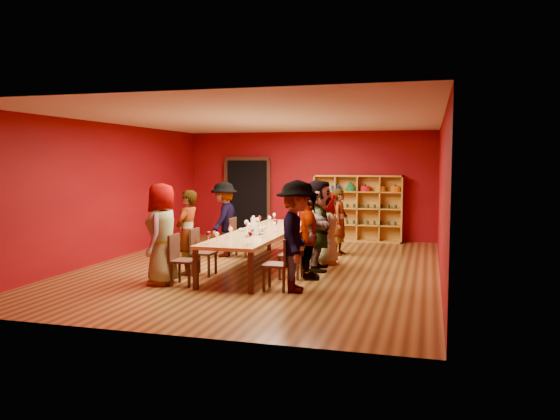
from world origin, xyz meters
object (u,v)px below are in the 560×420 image
object	(u,v)px
chair_person_right_4	(324,233)
spittoon_bowl	(257,231)
chair_person_right_0	(281,261)
chair_person_left_0	(180,257)
person_right_0	(297,236)
chair_person_right_2	(306,245)
chair_person_left_1	(200,249)
person_left_3	(224,219)
person_left_0	(162,234)
person_right_3	(327,229)
chair_person_left_3	(237,235)
chair_person_right_1	(295,252)
person_right_1	(309,236)
person_left_1	(188,233)
tasting_table	(262,234)
person_right_2	(319,225)
chair_person_right_3	(313,240)
person_right_4	(340,222)
shelving_unit	(358,205)
wine_bottle	(292,219)

from	to	relation	value
chair_person_right_4	spittoon_bowl	world-z (taller)	chair_person_right_4
chair_person_right_0	chair_person_left_0	bearing A→B (deg)	-177.82
person_right_0	chair_person_right_2	xyz separation A→B (m)	(-0.28, 1.89, -0.43)
chair_person_left_1	person_left_3	size ratio (longest dim) A/B	0.52
person_left_0	person_right_3	size ratio (longest dim) A/B	1.19
chair_person_left_1	chair_person_left_3	xyz separation A→B (m)	(0.00, 2.10, 0.00)
chair_person_right_1	chair_person_right_0	bearing A→B (deg)	-90.00
chair_person_left_1	person_right_1	xyz separation A→B (m)	(2.08, 0.19, 0.30)
person_left_1	tasting_table	bearing A→B (deg)	137.26
chair_person_right_0	person_right_2	bearing A→B (deg)	82.12
person_right_1	chair_person_right_4	world-z (taller)	person_right_1
person_right_3	tasting_table	bearing A→B (deg)	113.05
chair_person_right_2	person_right_2	bearing A→B (deg)	0.00
chair_person_right_3	spittoon_bowl	distance (m)	1.50
chair_person_right_0	person_right_4	bearing A→B (deg)	84.25
chair_person_left_1	person_right_0	bearing A→B (deg)	-20.82
person_right_2	shelving_unit	bearing A→B (deg)	-10.93
chair_person_right_4	person_right_3	bearing A→B (deg)	-75.87
person_right_0	person_right_2	world-z (taller)	person_right_0
person_left_3	chair_person_right_2	distance (m)	2.39
person_left_3	person_right_4	xyz separation A→B (m)	(2.52, 0.88, -0.09)
person_left_1	spittoon_bowl	xyz separation A→B (m)	(1.23, 0.54, 0.00)
chair_person_left_0	chair_person_right_0	xyz separation A→B (m)	(1.82, 0.07, 0.00)
person_left_0	chair_person_right_2	size ratio (longest dim) A/B	2.00
chair_person_right_1	chair_person_right_4	xyz separation A→B (m)	(0.00, 2.79, 0.00)
person_left_1	person_right_3	size ratio (longest dim) A/B	1.08
person_left_1	person_right_4	bearing A→B (deg)	146.08
spittoon_bowl	chair_person_right_4	bearing A→B (deg)	70.97
chair_person_left_1	person_left_1	world-z (taller)	person_left_1
person_left_0	person_right_2	distance (m)	3.11
person_left_0	person_right_0	bearing A→B (deg)	83.69
chair_person_left_3	chair_person_right_2	bearing A→B (deg)	-28.83
tasting_table	shelving_unit	size ratio (longest dim) A/B	1.88
chair_person_right_2	shelving_unit	bearing A→B (deg)	83.48
chair_person_right_3	tasting_table	bearing A→B (deg)	-142.04
chair_person_left_0	person_right_1	world-z (taller)	person_right_1
chair_person_left_3	chair_person_right_1	bearing A→B (deg)	-46.39
chair_person_right_0	chair_person_right_2	bearing A→B (deg)	90.00
person_left_0	chair_person_right_2	distance (m)	2.94
person_left_0	person_left_1	bearing A→B (deg)	166.74
person_right_1	person_right_3	world-z (taller)	person_right_1
person_right_4	chair_person_right_0	bearing A→B (deg)	-179.73
person_left_1	person_right_0	size ratio (longest dim) A/B	0.87
chair_person_left_1	wine_bottle	world-z (taller)	wine_bottle
person_left_0	person_right_4	xyz separation A→B (m)	(2.53, 3.84, -0.12)
chair_person_left_1	chair_person_right_2	size ratio (longest dim) A/B	1.00
chair_person_right_2	chair_person_right_4	bearing A→B (deg)	90.00
person_right_0	spittoon_bowl	distance (m)	1.75
chair_person_left_1	person_right_4	bearing A→B (deg)	53.53
chair_person_left_0	person_right_3	world-z (taller)	person_right_3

